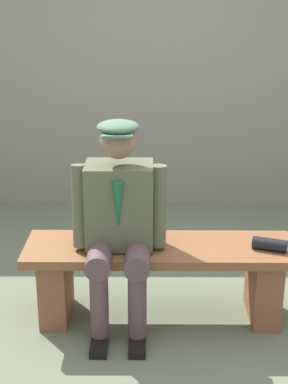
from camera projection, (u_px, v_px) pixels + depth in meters
The scene contains 5 objects.
ground_plane at pixel (159, 316), 3.79m from camera, with size 30.00×30.00×0.00m, color #626B51.
bench at pixel (160, 270), 3.68m from camera, with size 1.67×0.47×0.50m.
seated_man at pixel (119, 216), 3.49m from camera, with size 0.57×0.62×1.29m.
rolled_magazine at pixel (270, 244), 3.55m from camera, with size 0.08×0.08×0.21m, color black.
stadium_wall at pixel (156, 100), 5.52m from camera, with size 12.00×0.24×1.99m, color gray.
Camera 1 is at (0.07, 3.31, 2.01)m, focal length 54.88 mm.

